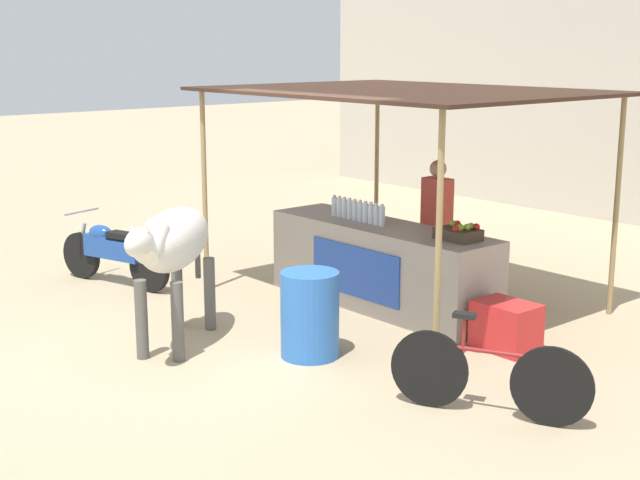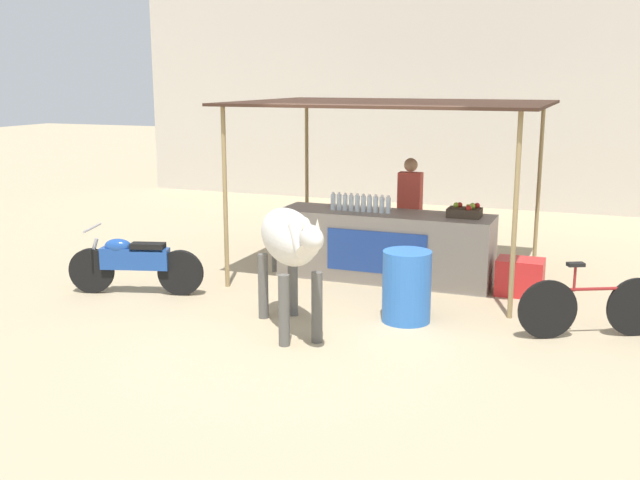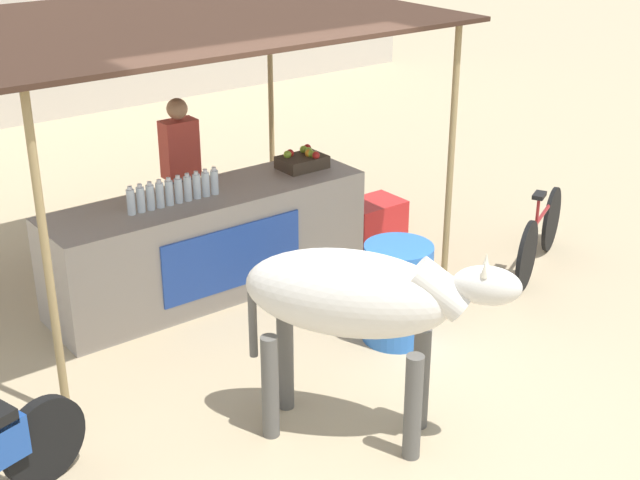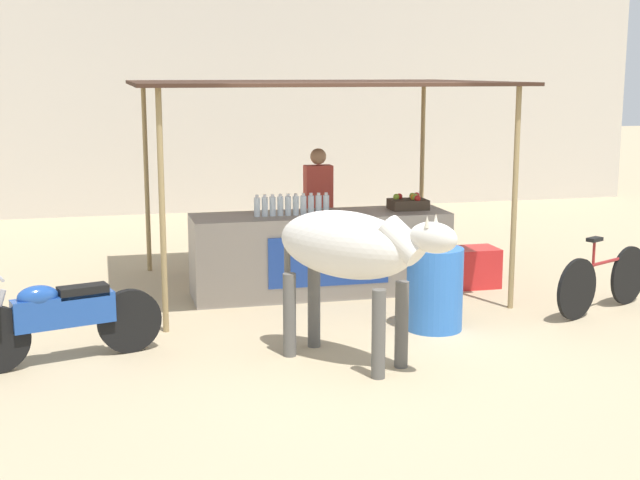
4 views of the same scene
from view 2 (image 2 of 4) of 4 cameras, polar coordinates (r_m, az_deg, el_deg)
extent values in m
plane|color=tan|center=(8.66, 0.74, -6.57)|extent=(60.00, 60.00, 0.00)
cube|color=beige|center=(16.86, 11.82, 14.23)|extent=(16.00, 0.50, 6.89)
cube|color=#9E9389|center=(10.54, 4.94, -0.46)|extent=(3.00, 0.80, 0.96)
cube|color=#264CB2|center=(10.16, 4.29, -0.94)|extent=(1.40, 0.02, 0.58)
cube|color=#382319|center=(10.58, 5.61, 10.35)|extent=(4.20, 3.20, 0.04)
cylinder|color=#997F51|center=(10.07, -7.24, 3.21)|extent=(0.06, 0.06, 2.45)
cylinder|color=#997F51|center=(8.93, 14.64, 1.74)|extent=(0.06, 0.06, 2.45)
cylinder|color=#997F51|center=(12.65, -1.01, 5.15)|extent=(0.06, 0.06, 2.45)
cylinder|color=#997F51|center=(11.76, 16.34, 4.11)|extent=(0.06, 0.06, 2.45)
cylinder|color=silver|center=(10.61, 1.01, 2.91)|extent=(0.07, 0.07, 0.22)
cylinder|color=white|center=(10.59, 1.01, 3.58)|extent=(0.04, 0.04, 0.03)
cylinder|color=silver|center=(10.58, 1.46, 2.88)|extent=(0.07, 0.07, 0.22)
cylinder|color=white|center=(10.56, 1.47, 3.55)|extent=(0.04, 0.04, 0.03)
cylinder|color=silver|center=(10.55, 1.92, 2.85)|extent=(0.07, 0.07, 0.22)
cylinder|color=white|center=(10.53, 1.93, 3.53)|extent=(0.04, 0.04, 0.03)
cylinder|color=silver|center=(10.52, 2.39, 2.82)|extent=(0.07, 0.07, 0.22)
cylinder|color=white|center=(10.50, 2.39, 3.50)|extent=(0.04, 0.04, 0.03)
cylinder|color=silver|center=(10.50, 2.85, 2.79)|extent=(0.07, 0.07, 0.22)
cylinder|color=white|center=(10.48, 2.86, 3.47)|extent=(0.04, 0.04, 0.03)
cylinder|color=silver|center=(10.47, 3.32, 2.76)|extent=(0.07, 0.07, 0.22)
cylinder|color=white|center=(10.45, 3.33, 3.44)|extent=(0.04, 0.04, 0.03)
cylinder|color=silver|center=(10.44, 3.79, 2.73)|extent=(0.07, 0.07, 0.22)
cylinder|color=white|center=(10.42, 3.80, 3.41)|extent=(0.04, 0.04, 0.03)
cylinder|color=silver|center=(10.41, 4.26, 2.70)|extent=(0.07, 0.07, 0.22)
cylinder|color=white|center=(10.39, 4.27, 3.38)|extent=(0.04, 0.04, 0.03)
cylinder|color=silver|center=(10.39, 4.74, 2.67)|extent=(0.07, 0.07, 0.22)
cylinder|color=white|center=(10.37, 4.75, 3.35)|extent=(0.04, 0.04, 0.03)
cylinder|color=silver|center=(10.36, 5.22, 2.64)|extent=(0.07, 0.07, 0.22)
cylinder|color=white|center=(10.34, 5.23, 3.32)|extent=(0.04, 0.04, 0.03)
cube|color=#3F3326|center=(10.24, 10.95, 2.06)|extent=(0.44, 0.32, 0.12)
sphere|color=#8CB22D|center=(10.30, 11.55, 2.59)|extent=(0.08, 0.08, 0.08)
sphere|color=orange|center=(10.18, 11.24, 2.49)|extent=(0.08, 0.08, 0.08)
sphere|color=#8CB22D|center=(10.31, 10.33, 2.64)|extent=(0.08, 0.08, 0.08)
sphere|color=#B21E19|center=(10.32, 10.60, 2.64)|extent=(0.08, 0.08, 0.08)
sphere|color=#8CB22D|center=(10.17, 11.29, 2.47)|extent=(0.08, 0.08, 0.08)
sphere|color=#8CB22D|center=(10.11, 11.28, 2.42)|extent=(0.08, 0.08, 0.08)
sphere|color=#B21E19|center=(10.31, 11.89, 2.58)|extent=(0.08, 0.08, 0.08)
sphere|color=#B21E19|center=(10.09, 11.26, 2.40)|extent=(0.08, 0.08, 0.08)
sphere|color=#8CB22D|center=(10.23, 11.53, 2.52)|extent=(0.08, 0.08, 0.08)
cylinder|color=#383842|center=(11.22, 6.79, 0.06)|extent=(0.22, 0.22, 0.88)
cube|color=#BF3F33|center=(11.09, 6.88, 3.70)|extent=(0.34, 0.20, 0.56)
sphere|color=#A87A56|center=(11.04, 6.94, 5.70)|extent=(0.20, 0.20, 0.20)
cube|color=red|center=(10.15, 14.98, -2.74)|extent=(0.60, 0.44, 0.48)
cylinder|color=blue|center=(8.76, 6.62, -3.53)|extent=(0.57, 0.57, 0.84)
ellipsoid|color=silver|center=(8.27, -2.44, 0.28)|extent=(1.28, 1.42, 0.60)
cylinder|color=#575551|center=(8.03, -0.24, -5.16)|extent=(0.12, 0.12, 0.78)
cylinder|color=#575551|center=(7.94, -2.76, -5.39)|extent=(0.12, 0.12, 0.78)
cylinder|color=#575551|center=(8.94, -2.08, -3.36)|extent=(0.12, 0.12, 0.78)
cylinder|color=#575551|center=(8.85, -4.36, -3.54)|extent=(0.12, 0.12, 0.78)
cylinder|color=silver|center=(7.68, -1.31, 0.16)|extent=(0.47, 0.50, 0.41)
ellipsoid|color=silver|center=(7.39, -0.67, 0.15)|extent=(0.45, 0.48, 0.26)
cone|color=beige|center=(7.40, -0.20, 1.27)|extent=(0.05, 0.05, 0.10)
cone|color=beige|center=(7.36, -1.24, 1.21)|extent=(0.05, 0.05, 0.10)
cylinder|color=#575551|center=(8.95, -3.52, -0.57)|extent=(0.06, 0.06, 0.60)
cylinder|color=black|center=(10.33, -17.01, -2.25)|extent=(0.60, 0.24, 0.60)
cylinder|color=black|center=(9.95, -10.58, -2.47)|extent=(0.60, 0.24, 0.60)
cube|color=#1E4799|center=(10.08, -13.91, -1.38)|extent=(0.91, 0.42, 0.28)
ellipsoid|color=#1E4799|center=(10.12, -15.13, -0.46)|extent=(0.40, 0.29, 0.20)
cube|color=black|center=(9.99, -12.98, -0.51)|extent=(0.47, 0.30, 0.10)
cylinder|color=#99999E|center=(10.19, -16.95, 0.90)|extent=(0.18, 0.54, 0.03)
cylinder|color=#99999E|center=(10.28, -16.97, -1.18)|extent=(0.21, 0.10, 0.49)
cylinder|color=black|center=(8.95, 22.92, -4.73)|extent=(0.61, 0.33, 0.66)
cylinder|color=black|center=(8.53, 16.95, -5.09)|extent=(0.61, 0.33, 0.66)
cylinder|color=maroon|center=(8.66, 20.11, -3.52)|extent=(0.78, 0.41, 0.04)
cylinder|color=maroon|center=(8.54, 18.83, -2.81)|extent=(0.03, 0.03, 0.28)
cube|color=black|center=(8.50, 18.91, -1.77)|extent=(0.21, 0.17, 0.04)
camera|label=1|loc=(5.14, 77.25, 4.77)|focal=50.00mm
camera|label=3|loc=(7.44, -43.47, 16.22)|focal=50.00mm
camera|label=4|loc=(5.33, -69.22, 2.18)|focal=50.00mm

